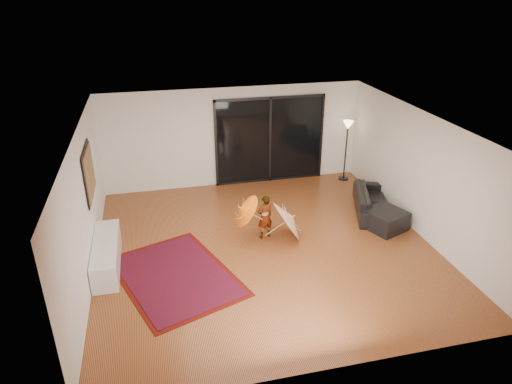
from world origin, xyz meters
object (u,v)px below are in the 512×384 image
object	(u,v)px
child	(265,217)
sofa	(372,201)
ottoman	(386,220)
media_console	(107,254)

from	to	relation	value
child	sofa	bearing A→B (deg)	174.37
ottoman	child	size ratio (longest dim) A/B	0.77
sofa	child	size ratio (longest dim) A/B	1.91
media_console	sofa	world-z (taller)	sofa
sofa	child	distance (m)	2.93
child	ottoman	bearing A→B (deg)	157.32
ottoman	child	distance (m)	2.81
sofa	ottoman	distance (m)	0.86
sofa	child	world-z (taller)	child
ottoman	media_console	bearing A→B (deg)	-179.14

